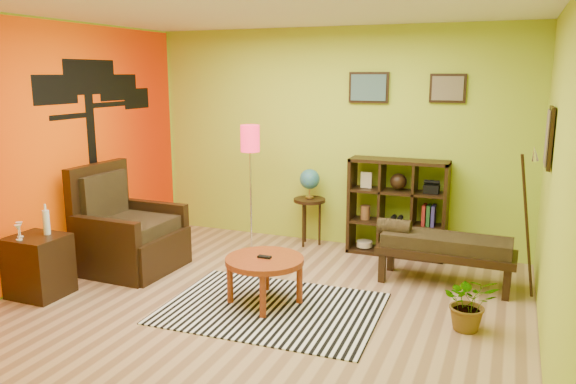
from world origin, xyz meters
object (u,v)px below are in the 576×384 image
at_px(floor_lamp, 250,150).
at_px(potted_plant, 469,308).
at_px(side_cabinet, 39,265).
at_px(bench, 442,246).
at_px(armchair, 127,238).
at_px(cube_shelf, 398,208).
at_px(coffee_table, 265,264).
at_px(globe_table, 310,188).

height_order(floor_lamp, potted_plant, floor_lamp).
relative_size(side_cabinet, bench, 0.64).
relative_size(armchair, cube_shelf, 1.01).
height_order(coffee_table, floor_lamp, floor_lamp).
xyz_separation_m(coffee_table, globe_table, (-0.26, 2.00, 0.36)).
relative_size(coffee_table, armchair, 0.64).
xyz_separation_m(coffee_table, armchair, (-1.91, 0.35, -0.04)).
xyz_separation_m(floor_lamp, bench, (2.36, -0.23, -0.88)).
distance_m(globe_table, potted_plant, 2.90).
relative_size(armchair, bench, 0.83).
distance_m(floor_lamp, cube_shelf, 1.96).
distance_m(coffee_table, floor_lamp, 1.88).
xyz_separation_m(floor_lamp, cube_shelf, (1.73, 0.58, -0.70)).
xyz_separation_m(bench, potted_plant, (0.37, -1.05, -0.22)).
bearing_deg(globe_table, potted_plant, -40.53).
bearing_deg(globe_table, cube_shelf, 0.97).
height_order(coffee_table, armchair, armchair).
bearing_deg(side_cabinet, bench, 26.39).
bearing_deg(cube_shelf, side_cabinet, -139.34).
bearing_deg(armchair, floor_lamp, 44.97).
relative_size(coffee_table, bench, 0.53).
bearing_deg(coffee_table, bench, 38.04).
bearing_deg(armchair, globe_table, 44.80).
xyz_separation_m(globe_table, bench, (1.79, -0.80, -0.35)).
distance_m(armchair, cube_shelf, 3.27).
height_order(cube_shelf, potted_plant, cube_shelf).
bearing_deg(floor_lamp, potted_plant, -25.13).
height_order(armchair, floor_lamp, floor_lamp).
bearing_deg(coffee_table, armchair, 169.49).
bearing_deg(armchair, bench, 13.80).
distance_m(side_cabinet, floor_lamp, 2.69).
height_order(armchair, potted_plant, armchair).
height_order(floor_lamp, cube_shelf, floor_lamp).
bearing_deg(cube_shelf, potted_plant, -61.76).
bearing_deg(potted_plant, globe_table, 139.47).
relative_size(side_cabinet, globe_table, 0.93).
bearing_deg(floor_lamp, side_cabinet, -123.47).
xyz_separation_m(armchair, potted_plant, (3.81, -0.21, -0.17)).
relative_size(armchair, side_cabinet, 1.28).
distance_m(floor_lamp, globe_table, 0.97).
height_order(armchair, globe_table, armchair).
bearing_deg(coffee_table, cube_shelf, 65.91).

